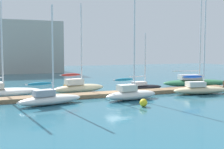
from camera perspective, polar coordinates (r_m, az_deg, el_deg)
name	(u,v)px	position (r m, az deg, el deg)	size (l,w,h in m)	color
ground_plane	(119,95)	(28.60, 1.48, -4.31)	(120.00, 120.00, 0.00)	#286075
dock_pier	(119,93)	(28.58, 1.48, -3.94)	(27.24, 1.87, 0.37)	#846647
dock_piling_far_end	(224,85)	(35.22, 22.24, -2.07)	(0.28, 0.28, 1.07)	#846647
sailboat_1	(49,98)	(24.00, -12.87, -4.76)	(5.86, 2.77, 8.43)	white
sailboat_2	(79,87)	(30.41, -6.97, -2.54)	(6.33, 2.95, 9.70)	beige
sailboat_3	(131,93)	(25.86, 3.95, -3.88)	(5.60, 2.44, 9.35)	white
sailboat_4	(143,87)	(32.28, 6.37, -2.49)	(5.30, 1.94, 6.61)	black
sailboat_5	(200,88)	(30.74, 17.79, -2.77)	(6.39, 2.76, 9.87)	beige
sailboat_6	(195,82)	(37.15, 16.91, -1.41)	(9.19, 4.36, 12.76)	#2D7047
mooring_buoy_orange	(66,86)	(34.71, -9.57, -2.28)	(0.59, 0.59, 0.59)	orange
mooring_buoy_yellow	(144,103)	(22.80, 6.56, -5.84)	(0.65, 0.65, 0.65)	yellow
harbor_building_distant	(25,48)	(64.42, -17.52, 5.36)	(14.58, 12.98, 10.85)	#ADA89E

